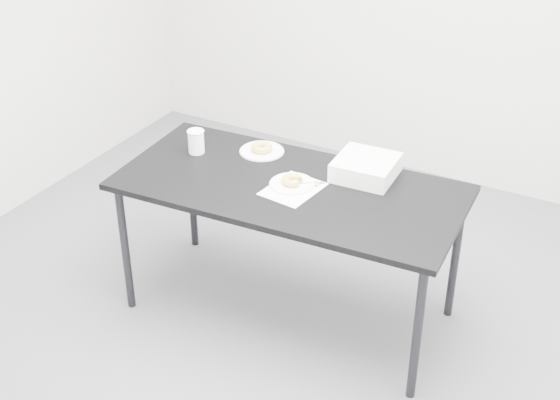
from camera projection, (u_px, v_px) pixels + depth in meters
The scene contains 13 objects.
floor at pixel (260, 319), 4.16m from camera, with size 4.00×4.00×0.00m, color #4C4C51.
table at pixel (289, 195), 3.87m from camera, with size 1.75×0.90×0.78m.
scorecard at pixel (293, 189), 3.80m from camera, with size 0.23×0.29×0.00m, color white.
logo_patch at pixel (315, 184), 3.84m from camera, with size 0.05×0.05×0.00m, color green.
pen at pixel (311, 183), 3.83m from camera, with size 0.01×0.01×0.14m, color #0C8E82.
napkin at pixel (298, 188), 3.80m from camera, with size 0.16×0.16×0.00m, color white.
plate_near at pixel (292, 184), 3.83m from camera, with size 0.22×0.22×0.01m, color white.
donut_near at pixel (292, 180), 3.82m from camera, with size 0.11×0.11×0.04m, color gold.
plate_far at pixel (262, 151), 4.14m from camera, with size 0.24×0.24×0.01m, color white.
donut_far at pixel (262, 148), 4.13m from camera, with size 0.11×0.11×0.04m, color gold.
coffee_cup at pixel (196, 141), 4.10m from camera, with size 0.08×0.08×0.13m, color white.
cup_lid at pixel (355, 172), 3.94m from camera, with size 0.08×0.08×0.01m, color silver.
bakery_box at pixel (366, 168), 3.89m from camera, with size 0.29×0.29×0.10m, color white.
Camera 1 is at (1.66, -2.80, 2.67)m, focal length 50.00 mm.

